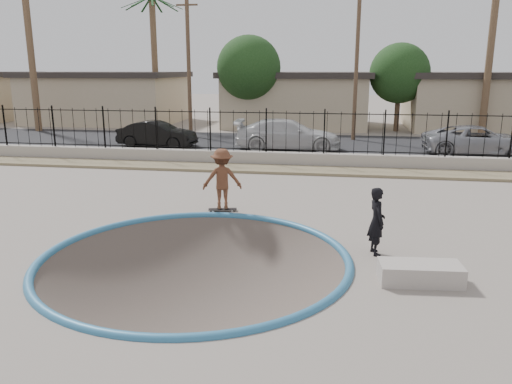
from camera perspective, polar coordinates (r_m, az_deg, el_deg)
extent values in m
cube|color=gray|center=(23.90, 1.72, 1.23)|extent=(120.00, 120.00, 2.20)
torus|color=teal|center=(11.35, -6.99, -7.62)|extent=(7.04, 7.04, 0.20)
cube|color=#887A59|center=(20.95, 0.73, 2.66)|extent=(42.00, 1.60, 0.11)
cube|color=#A2978E|center=(21.97, 1.16, 3.84)|extent=(42.00, 0.45, 0.60)
cube|color=black|center=(21.90, 1.16, 4.92)|extent=(40.00, 0.04, 0.03)
cube|color=black|center=(21.71, 1.18, 9.04)|extent=(40.00, 0.04, 0.04)
cube|color=black|center=(28.58, 3.06, 5.60)|extent=(90.00, 8.00, 0.04)
cube|color=tan|center=(41.78, -16.62, 10.06)|extent=(11.00, 8.00, 3.50)
cube|color=#2D2825|center=(41.72, -16.81, 12.73)|extent=(11.60, 8.60, 0.40)
cube|color=tan|center=(37.82, 4.68, 10.24)|extent=(10.00, 8.00, 3.50)
cube|color=#2D2825|center=(37.74, 4.74, 13.20)|extent=(10.60, 8.60, 0.40)
cube|color=tan|center=(39.26, 25.78, 9.06)|extent=(12.00, 8.00, 3.50)
cube|color=#2D2825|center=(39.19, 26.08, 11.89)|extent=(12.60, 8.60, 0.40)
cylinder|color=brown|center=(37.03, -24.39, 14.83)|extent=(0.44, 0.44, 11.00)
cylinder|color=brown|center=(37.46, -11.49, 14.19)|extent=(0.44, 0.44, 9.00)
cylinder|color=brown|center=(34.32, 25.18, 14.08)|extent=(0.44, 0.44, 10.00)
cylinder|color=#473323|center=(31.44, -7.71, 14.44)|extent=(0.24, 0.24, 9.00)
cube|color=#473323|center=(31.65, -7.92, 20.42)|extent=(1.30, 0.10, 0.10)
cylinder|color=#473323|center=(30.14, 11.45, 14.80)|extent=(0.24, 0.24, 9.50)
cylinder|color=#473323|center=(34.75, -0.81, 9.55)|extent=(0.34, 0.34, 3.00)
sphere|color=#143311|center=(34.65, -0.82, 14.01)|extent=(4.32, 4.32, 4.32)
cylinder|color=#473323|center=(35.45, 15.82, 8.92)|extent=(0.34, 0.34, 2.75)
sphere|color=#143311|center=(35.34, 16.09, 12.91)|extent=(3.96, 3.96, 3.96)
imported|color=brown|center=(14.74, -3.89, 1.14)|extent=(1.28, 0.93, 1.79)
cube|color=black|center=(14.94, -3.84, -1.97)|extent=(0.87, 0.39, 0.02)
cylinder|color=silver|center=(14.88, -4.94, -2.20)|extent=(0.06, 0.04, 0.05)
cylinder|color=silver|center=(15.03, -4.92, -2.03)|extent=(0.06, 0.04, 0.05)
cylinder|color=silver|center=(14.88, -2.74, -2.17)|extent=(0.06, 0.04, 0.05)
cylinder|color=silver|center=(15.03, -2.75, -2.00)|extent=(0.06, 0.04, 0.05)
imported|color=black|center=(11.65, 13.62, -3.26)|extent=(0.51, 0.65, 1.57)
cube|color=#A59B92|center=(10.54, 18.25, -8.80)|extent=(1.65, 0.82, 0.40)
imported|color=black|center=(28.03, -10.90, 6.56)|extent=(3.88, 1.83, 1.28)
imported|color=black|center=(27.45, -11.24, 6.49)|extent=(4.26, 1.73, 1.38)
imported|color=silver|center=(26.03, 3.66, 6.56)|extent=(5.58, 2.59, 1.58)
imported|color=gray|center=(26.62, 24.04, 5.39)|extent=(5.25, 2.60, 1.43)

